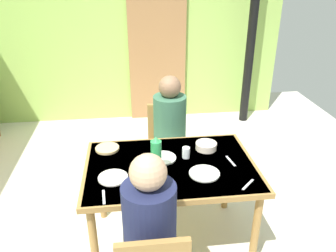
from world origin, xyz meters
The scene contains 18 objects.
ground_plane centered at (0.00, 0.00, 0.00)m, with size 6.42×6.42×0.00m, color silver.
wall_back centered at (0.00, 2.47, 1.43)m, with size 4.67×0.10×2.86m, color #9BC259.
door_wooden centered at (0.57, 2.39, 1.00)m, with size 0.80×0.05×2.00m, color #9B6B42.
stove_pipe_column centered at (1.82, 2.12, 1.43)m, with size 0.12×0.12×2.86m, color black.
dining_table centered at (0.43, -0.19, 0.66)m, with size 1.27×0.87×0.74m.
chair_far_diner centered at (0.51, 0.60, 0.50)m, with size 0.40×0.40×0.87m.
person_near_diner centered at (0.22, -0.84, 0.78)m, with size 0.30×0.37×0.77m.
person_far_diner centered at (0.51, 0.47, 0.78)m, with size 0.30×0.37×0.77m.
water_bottle_green_near centered at (0.31, -0.28, 0.87)m, with size 0.08×0.08×0.29m.
serving_bowl_center centered at (0.74, 0.02, 0.76)m, with size 0.17×0.17×0.06m, color beige.
dinner_plate_near_left centered at (0.38, -0.09, 0.74)m, with size 0.21×0.21×0.01m, color white.
dinner_plate_near_right centered at (0.65, -0.34, 0.74)m, with size 0.22×0.22×0.01m, color white.
dinner_plate_far_center centered at (0.01, -0.31, 0.74)m, with size 0.21×0.21×0.01m, color white.
drinking_glass_by_near_diner centered at (0.56, -0.09, 0.78)m, with size 0.06×0.06×0.09m, color silver.
bread_plate_sliced centered at (-0.05, 0.11, 0.75)m, with size 0.19×0.19×0.02m, color #DBB77A.
cutlery_knife_near centered at (0.92, -0.50, 0.74)m, with size 0.15×0.02×0.00m, color silver.
cutlery_fork_near centered at (0.89, -0.19, 0.74)m, with size 0.15×0.02×0.00m, color silver.
cutlery_knife_far centered at (-0.05, -0.52, 0.74)m, with size 0.15×0.02×0.00m, color silver.
Camera 1 is at (0.15, -2.32, 2.08)m, focal length 36.13 mm.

